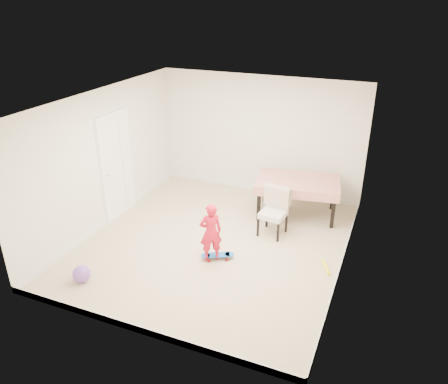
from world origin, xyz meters
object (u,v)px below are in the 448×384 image
at_px(skateboard, 218,257).
at_px(balloon, 81,274).
at_px(dining_table, 297,197).
at_px(dining_chair, 273,213).
at_px(child, 211,234).

xyz_separation_m(skateboard, balloon, (-1.72, -1.40, 0.10)).
distance_m(dining_table, balloon, 4.36).
xyz_separation_m(dining_chair, skateboard, (-0.62, -1.16, -0.41)).
relative_size(dining_table, skateboard, 2.88).
height_order(child, balloon, child).
relative_size(skateboard, child, 0.54).
bearing_deg(skateboard, dining_chair, 34.06).
distance_m(child, balloon, 2.13).
height_order(dining_chair, balloon, dining_chair).
relative_size(skateboard, balloon, 2.00).
bearing_deg(skateboard, balloon, -168.75).
bearing_deg(skateboard, dining_table, 40.52).
xyz_separation_m(skateboard, child, (-0.08, -0.09, 0.47)).
bearing_deg(child, balloon, 2.69).
distance_m(dining_chair, skateboard, 1.38).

